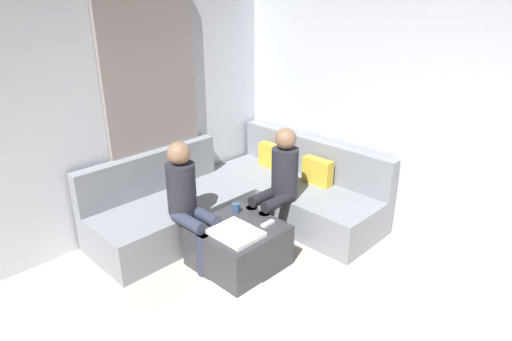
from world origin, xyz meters
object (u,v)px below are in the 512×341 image
ottoman (238,245)px  coffee_mug (236,208)px  sectional_couch (243,200)px  person_on_couch_back (278,180)px  person_on_couch_side (188,198)px  game_remote (268,224)px

ottoman → coffee_mug: (-0.22, 0.18, 0.26)m
sectional_couch → person_on_couch_back: bearing=6.5°
sectional_couch → person_on_couch_side: (0.15, -0.86, 0.38)m
person_on_couch_back → coffee_mug: bearing=74.6°
ottoman → coffee_mug: size_ratio=8.00×
game_remote → person_on_couch_side: size_ratio=0.12×
person_on_couch_back → person_on_couch_side: same height
ottoman → person_on_couch_side: (-0.42, -0.25, 0.45)m
game_remote → person_on_couch_back: person_on_couch_back is taller
person_on_couch_back → person_on_couch_side: bearing=70.0°
sectional_couch → person_on_couch_back: (0.48, 0.06, 0.38)m
sectional_couch → person_on_couch_back: 0.61m
sectional_couch → coffee_mug: 0.58m
person_on_couch_side → sectional_couch: bearing=-170.2°
coffee_mug → person_on_couch_side: bearing=-114.8°
sectional_couch → coffee_mug: size_ratio=26.84×
coffee_mug → person_on_couch_back: person_on_couch_back is taller
sectional_couch → person_on_couch_back: size_ratio=2.12×
person_on_couch_back → game_remote: bearing=121.0°
person_on_couch_side → game_remote: bearing=128.1°
sectional_couch → ottoman: bearing=-47.1°
game_remote → person_on_couch_back: bearing=121.0°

